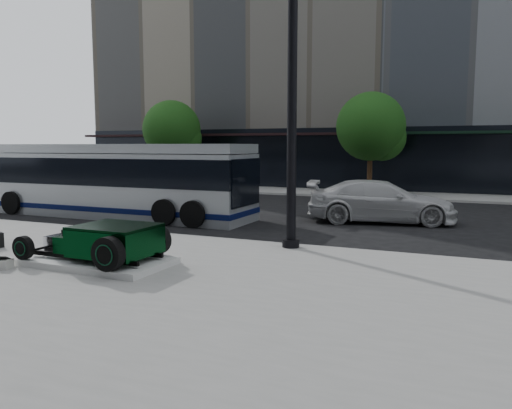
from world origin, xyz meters
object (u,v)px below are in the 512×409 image
at_px(transit_bus, 112,180).
at_px(white_sedan, 381,201).
at_px(lamppost, 292,100).
at_px(hot_rod, 108,241).

height_order(transit_bus, white_sedan, transit_bus).
bearing_deg(transit_bus, lamppost, -21.92).
bearing_deg(hot_rod, transit_bus, 129.01).
bearing_deg(lamppost, transit_bus, 158.08).
distance_m(lamppost, transit_bus, 10.08).
distance_m(transit_bus, white_sedan, 10.71).
bearing_deg(white_sedan, transit_bus, 92.08).
xyz_separation_m(hot_rod, transit_bus, (-5.92, 7.32, 0.79)).
bearing_deg(hot_rod, white_sedan, 66.03).
relative_size(lamppost, white_sedan, 1.57).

